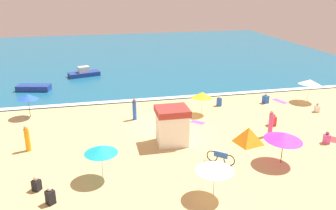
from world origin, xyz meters
TOP-DOWN VIEW (x-y plane):
  - ground_plane at (0.00, 0.00)m, footprint 60.00×60.00m
  - ocean_water at (0.00, 28.00)m, footprint 60.00×44.00m
  - wave_breaker_foam at (0.00, 6.30)m, footprint 57.00×0.70m
  - lifeguard_cabana at (-0.54, -3.10)m, footprint 2.16×1.96m
  - beach_umbrella_0 at (0.08, -9.73)m, footprint 2.55×2.54m
  - beach_umbrella_1 at (3.12, 1.75)m, footprint 2.39×2.39m
  - beach_umbrella_4 at (-10.71, 4.13)m, footprint 2.25×2.24m
  - beach_umbrella_5 at (5.31, -7.23)m, footprint 3.25×3.25m
  - beach_umbrella_6 at (13.62, 2.76)m, footprint 2.86×2.86m
  - beach_umbrella_8 at (-5.37, -6.74)m, footprint 2.22×2.22m
  - beach_tent at (4.51, -4.26)m, footprint 2.23×2.25m
  - parked_bicycle at (1.69, -6.48)m, footprint 1.39×1.26m
  - beachgoer_0 at (-8.00, -8.57)m, footprint 0.54×0.54m
  - beachgoer_1 at (12.81, 0.13)m, footprint 0.43×0.43m
  - beachgoer_2 at (-8.83, -7.16)m, footprint 0.54×0.54m
  - beachgoer_3 at (5.27, 3.39)m, footprint 0.37×0.37m
  - beachgoer_4 at (9.72, -5.44)m, footprint 0.48×0.48m
  - beachgoer_5 at (9.64, 3.18)m, footprint 0.59×0.59m
  - beachgoer_6 at (7.71, -1.73)m, footprint 0.56×0.56m
  - beachgoer_8 at (-2.47, 1.76)m, footprint 0.33×0.33m
  - beachgoer_9 at (6.56, -3.45)m, footprint 0.44×0.44m
  - beachgoer_10 at (-9.94, -2.18)m, footprint 0.43×0.43m
  - beach_towel_0 at (11.21, 3.38)m, footprint 1.02×1.66m
  - beach_towel_1 at (10.65, -5.11)m, footprint 1.25×1.22m
  - beach_towel_2 at (2.27, 0.08)m, footprint 1.24×1.18m
  - small_boat_0 at (-6.47, 16.24)m, footprint 3.73×2.30m
  - small_boat_1 at (-11.38, 11.53)m, footprint 3.45×1.99m

SIDE VIEW (x-z plane):
  - ground_plane at x=0.00m, z-range 0.00..0.00m
  - beach_towel_0 at x=11.21m, z-range 0.00..0.01m
  - beach_towel_1 at x=10.65m, z-range 0.00..0.01m
  - beach_towel_2 at x=2.27m, z-range 0.00..0.01m
  - ocean_water at x=0.00m, z-range 0.00..0.10m
  - wave_breaker_foam at x=0.00m, z-range 0.10..0.11m
  - beachgoer_1 at x=12.81m, z-range -0.06..0.72m
  - beachgoer_2 at x=-8.83m, z-range -0.06..0.77m
  - beachgoer_4 at x=9.72m, z-range -0.06..0.81m
  - small_boat_1 at x=-11.38m, z-range 0.10..0.66m
  - parked_bicycle at x=1.69m, z-range 0.00..0.76m
  - beachgoer_5 at x=9.64m, z-range -0.07..0.84m
  - beachgoer_6 at x=7.71m, z-range -0.08..0.89m
  - beachgoer_3 at x=5.27m, z-range -0.06..0.87m
  - beachgoer_0 at x=-8.00m, z-range -0.06..0.89m
  - small_boat_0 at x=-6.47m, z-range -0.10..1.03m
  - beach_tent at x=4.51m, z-range 0.00..1.16m
  - beachgoer_8 at x=-2.47m, z-range -0.03..1.71m
  - beachgoer_10 at x=-9.94m, z-range -0.04..1.74m
  - beachgoer_9 at x=6.56m, z-range -0.04..1.89m
  - lifeguard_cabana at x=-0.54m, z-range 0.03..2.58m
  - beach_umbrella_1 at x=3.12m, z-range 0.70..2.66m
  - beach_umbrella_0 at x=0.08m, z-range 0.74..2.62m
  - beach_umbrella_5 at x=5.31m, z-range 0.72..2.76m
  - beach_umbrella_4 at x=-10.71m, z-range 0.75..2.76m
  - beach_umbrella_8 at x=-5.37m, z-range 0.79..2.82m
  - beach_umbrella_6 at x=13.62m, z-range 0.77..2.95m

